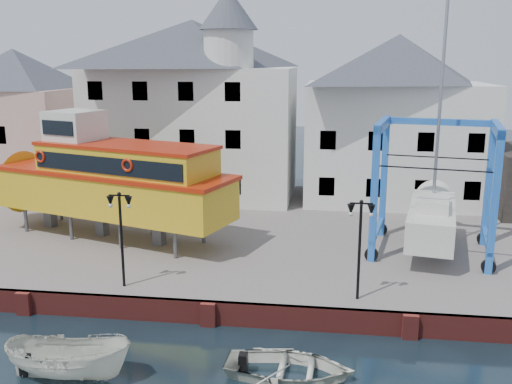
# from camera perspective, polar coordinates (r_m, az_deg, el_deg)

# --- Properties ---
(ground) EXTENTS (140.00, 140.00, 0.00)m
(ground) POSITION_cam_1_polar(r_m,az_deg,el_deg) (24.02, -4.74, -13.12)
(ground) COLOR black
(ground) RESTS_ON ground
(hardstanding) EXTENTS (44.00, 22.00, 1.00)m
(hardstanding) POSITION_cam_1_polar(r_m,az_deg,el_deg) (33.90, -0.77, -4.17)
(hardstanding) COLOR slate
(hardstanding) RESTS_ON ground
(quay_wall) EXTENTS (44.00, 0.47, 1.00)m
(quay_wall) POSITION_cam_1_polar(r_m,az_deg,el_deg) (23.90, -4.71, -11.94)
(quay_wall) COLOR maroon
(quay_wall) RESTS_ON ground
(building_pink) EXTENTS (8.00, 7.00, 10.30)m
(building_pink) POSITION_cam_1_polar(r_m,az_deg,el_deg) (45.39, -22.63, 6.55)
(building_pink) COLOR #C9A398
(building_pink) RESTS_ON hardstanding
(building_white_main) EXTENTS (14.00, 8.30, 14.00)m
(building_white_main) POSITION_cam_1_polar(r_m,az_deg,el_deg) (40.68, -6.11, 8.52)
(building_white_main) COLOR silver
(building_white_main) RESTS_ON hardstanding
(building_white_right) EXTENTS (12.00, 8.00, 11.20)m
(building_white_right) POSITION_cam_1_polar(r_m,az_deg,el_deg) (40.41, 13.77, 7.12)
(building_white_right) COLOR silver
(building_white_right) RESTS_ON hardstanding
(lamp_post_left) EXTENTS (1.12, 0.32, 4.20)m
(lamp_post_left) POSITION_cam_1_polar(r_m,az_deg,el_deg) (24.73, -13.42, -2.31)
(lamp_post_left) COLOR black
(lamp_post_left) RESTS_ON hardstanding
(lamp_post_right) EXTENTS (1.12, 0.32, 4.20)m
(lamp_post_right) POSITION_cam_1_polar(r_m,az_deg,el_deg) (23.15, 10.41, -3.23)
(lamp_post_right) COLOR black
(lamp_post_right) RESTS_ON hardstanding
(tour_boat) EXTENTS (16.15, 8.48, 6.87)m
(tour_boat) POSITION_cam_1_polar(r_m,az_deg,el_deg) (32.28, -15.39, 1.31)
(tour_boat) COLOR #59595E
(tour_boat) RESTS_ON hardstanding
(travel_lift) EXTENTS (6.72, 8.72, 12.79)m
(travel_lift) POSITION_cam_1_polar(r_m,az_deg,el_deg) (30.64, 17.24, -1.55)
(travel_lift) COLOR #1648A7
(travel_lift) RESTS_ON hardstanding
(motorboat_a) EXTENTS (4.44, 1.81, 1.69)m
(motorboat_a) POSITION_cam_1_polar(r_m,az_deg,el_deg) (21.40, -18.08, -17.32)
(motorboat_a) COLOR silver
(motorboat_a) RESTS_ON ground
(motorboat_b) EXTENTS (4.55, 3.35, 0.91)m
(motorboat_b) POSITION_cam_1_polar(r_m,az_deg,el_deg) (20.57, 3.35, -17.97)
(motorboat_b) COLOR silver
(motorboat_b) RESTS_ON ground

